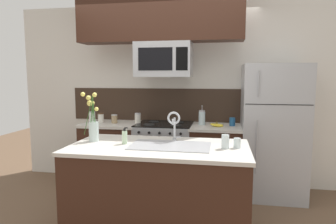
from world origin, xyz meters
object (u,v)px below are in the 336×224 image
(dish_soap_bottle, at_px, (125,137))
(flower_vase, at_px, (93,126))
(sink_faucet, at_px, (174,122))
(spare_glass, at_px, (237,143))
(storage_jar_medium, at_px, (101,118))
(storage_jar_tall, at_px, (92,117))
(microwave, at_px, (164,60))
(drinking_glass, at_px, (225,142))
(french_press, at_px, (202,118))
(storage_jar_squat, at_px, (138,118))
(coffee_tin, at_px, (232,122))
(storage_jar_short, at_px, (114,119))
(stove_range, at_px, (164,156))
(refrigerator, at_px, (272,131))
(banana_bunch, at_px, (217,125))

(dish_soap_bottle, bearing_deg, flower_vase, 170.42)
(sink_faucet, xyz_separation_m, flower_vase, (-0.81, -0.15, -0.04))
(spare_glass, distance_m, flower_vase, 1.44)
(storage_jar_medium, bearing_deg, flower_vase, -70.44)
(storage_jar_tall, height_order, sink_faucet, sink_faucet)
(storage_jar_tall, bearing_deg, sink_faucet, -36.87)
(microwave, height_order, storage_jar_tall, microwave)
(sink_faucet, bearing_deg, drinking_glass, -23.94)
(french_press, bearing_deg, storage_jar_tall, -177.12)
(microwave, height_order, storage_jar_squat, microwave)
(storage_jar_squat, bearing_deg, microwave, -1.85)
(coffee_tin, height_order, flower_vase, flower_vase)
(storage_jar_short, xyz_separation_m, drinking_glass, (1.53, -1.25, 0.00))
(stove_range, height_order, flower_vase, flower_vase)
(refrigerator, height_order, storage_jar_medium, refrigerator)
(coffee_tin, height_order, spare_glass, coffee_tin)
(storage_jar_short, bearing_deg, storage_jar_medium, 170.08)
(stove_range, bearing_deg, microwave, -89.84)
(dish_soap_bottle, bearing_deg, sink_faucet, 24.49)
(stove_range, xyz_separation_m, sink_faucet, (0.30, -1.03, 0.65))
(flower_vase, bearing_deg, storage_jar_medium, 109.56)
(drinking_glass, bearing_deg, french_press, 102.96)
(refrigerator, bearing_deg, french_press, 177.51)
(dish_soap_bottle, xyz_separation_m, flower_vase, (-0.35, 0.06, 0.09))
(dish_soap_bottle, bearing_deg, storage_jar_medium, 121.72)
(refrigerator, relative_size, storage_jar_medium, 12.89)
(banana_bunch, xyz_separation_m, spare_glass, (0.21, -1.16, 0.02))
(storage_jar_squat, bearing_deg, storage_jar_short, -179.44)
(coffee_tin, bearing_deg, drinking_glass, -94.49)
(stove_range, xyz_separation_m, microwave, (0.00, -0.02, 1.33))
(storage_jar_squat, bearing_deg, storage_jar_medium, 176.45)
(storage_jar_medium, bearing_deg, stove_range, -1.59)
(storage_jar_tall, xyz_separation_m, coffee_tin, (1.97, 0.07, -0.02))
(storage_jar_squat, xyz_separation_m, flower_vase, (-0.13, -1.17, 0.08))
(microwave, xyz_separation_m, french_press, (0.51, 0.08, -0.78))
(storage_jar_short, bearing_deg, spare_glass, -36.29)
(stove_range, height_order, sink_faucet, sink_faucet)
(microwave, relative_size, refrigerator, 0.43)
(stove_range, xyz_separation_m, french_press, (0.51, 0.06, 0.55))
(stove_range, bearing_deg, drinking_glass, -57.10)
(storage_jar_short, relative_size, drinking_glass, 0.94)
(stove_range, height_order, banana_bunch, banana_bunch)
(stove_range, height_order, refrigerator, refrigerator)
(french_press, bearing_deg, spare_glass, -72.12)
(coffee_tin, bearing_deg, spare_glass, -89.75)
(coffee_tin, bearing_deg, storage_jar_short, -177.82)
(storage_jar_medium, xyz_separation_m, banana_bunch, (1.65, -0.09, -0.04))
(stove_range, bearing_deg, dish_soap_bottle, -97.10)
(flower_vase, bearing_deg, banana_bunch, 42.43)
(dish_soap_bottle, bearing_deg, microwave, 82.78)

